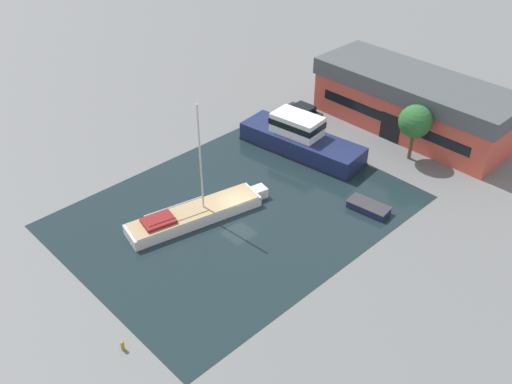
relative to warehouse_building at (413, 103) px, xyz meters
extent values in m
plane|color=slate|center=(-1.90, -23.77, -3.09)|extent=(440.00, 440.00, 0.00)
cube|color=#19282D|center=(-1.90, -23.77, -3.09)|extent=(22.25, 29.19, 0.01)
cube|color=#C64C3D|center=(0.00, 0.00, -0.94)|extent=(21.22, 7.78, 4.30)
cube|color=#474C51|center=(0.00, 0.00, 2.11)|extent=(21.86, 8.02, 1.81)
cube|color=black|center=(-0.02, -3.86, -1.59)|extent=(2.40, 0.07, 3.01)
cube|color=black|center=(-0.02, -3.85, -0.73)|extent=(18.01, 0.12, 1.07)
cylinder|color=brown|center=(3.53, -5.36, -1.60)|extent=(0.36, 0.36, 2.98)
sphere|color=#28602D|center=(3.53, -5.36, 1.11)|extent=(3.26, 3.26, 3.26)
cube|color=#1E2328|center=(-9.76, -6.70, -2.45)|extent=(4.52, 2.00, 0.72)
cube|color=black|center=(-9.58, -6.69, -1.78)|extent=(2.38, 1.69, 0.62)
cube|color=black|center=(-10.75, -6.75, -1.81)|extent=(0.10, 1.45, 0.50)
cylinder|color=black|center=(-11.10, -7.57, -2.79)|extent=(0.61, 0.23, 0.60)
cylinder|color=black|center=(-11.17, -5.96, -2.79)|extent=(0.61, 0.23, 0.60)
cylinder|color=black|center=(-8.35, -7.44, -2.79)|extent=(0.61, 0.23, 0.60)
cylinder|color=black|center=(-8.42, -5.84, -2.79)|extent=(0.61, 0.23, 0.60)
cube|color=silver|center=(-3.64, -27.28, -2.62)|extent=(5.20, 12.26, 0.94)
cube|color=silver|center=(-2.23, -20.85, -2.62)|extent=(1.44, 1.43, 0.94)
cube|color=tan|center=(-3.64, -27.28, -2.11)|extent=(4.99, 11.77, 0.08)
cylinder|color=silver|center=(-3.45, -26.40, 2.83)|extent=(0.16, 0.16, 9.79)
cylinder|color=silver|center=(-4.02, -29.03, -0.97)|extent=(1.27, 5.28, 0.12)
cube|color=maroon|center=(-4.34, -30.49, -1.92)|extent=(2.41, 2.98, 0.30)
cube|color=#19234C|center=(-4.91, -12.23, -2.12)|extent=(13.54, 5.62, 1.92)
cube|color=black|center=(-4.91, -12.23, -2.95)|extent=(13.68, 5.71, 0.18)
cube|color=white|center=(-5.56, -12.32, -0.16)|extent=(5.32, 3.47, 2.00)
cube|color=black|center=(-5.56, -12.32, 0.04)|extent=(5.43, 3.56, 0.64)
cube|color=#19234C|center=(5.99, -15.38, -2.79)|extent=(3.77, 2.09, 0.60)
cube|color=#333338|center=(5.99, -15.38, -2.45)|extent=(3.92, 2.20, 0.08)
cylinder|color=olive|center=(4.03, -39.58, -2.82)|extent=(0.25, 0.25, 0.53)
sphere|color=olive|center=(4.03, -39.58, -2.48)|extent=(0.27, 0.27, 0.27)
camera|label=1|loc=(28.11, -50.52, 27.33)|focal=40.00mm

